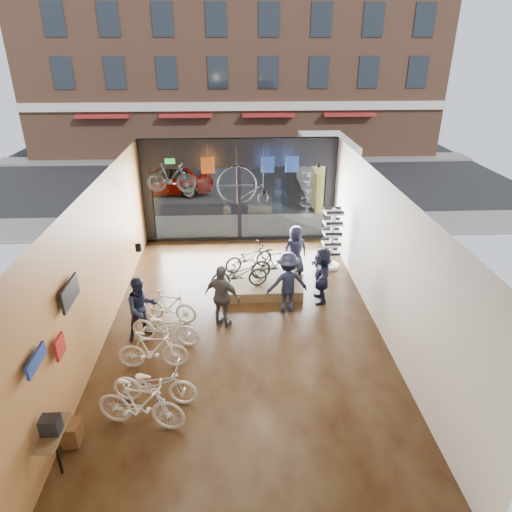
{
  "coord_description": "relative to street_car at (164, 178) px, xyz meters",
  "views": [
    {
      "loc": [
        -0.18,
        -10.03,
        6.77
      ],
      "look_at": [
        0.38,
        1.4,
        1.42
      ],
      "focal_mm": 32.0,
      "sensor_mm": 36.0,
      "label": 1
    }
  ],
  "objects": [
    {
      "name": "customer_3",
      "position": [
        4.8,
        -11.18,
        0.08
      ],
      "size": [
        1.22,
        0.82,
        1.76
      ],
      "primitive_type": "imported",
      "rotation": [
        0.0,
        0.0,
        3.29
      ],
      "color": "#161C33",
      "rests_on": "ground_plane"
    },
    {
      "name": "floor_bike_1",
      "position": [
        1.53,
        -15.26,
        -0.27
      ],
      "size": [
        1.85,
        0.89,
        1.07
      ],
      "primitive_type": "imported",
      "rotation": [
        0.0,
        0.0,
        1.34
      ],
      "color": "beige",
      "rests_on": "ground_plane"
    },
    {
      "name": "jersey_right",
      "position": [
        5.38,
        -6.8,
        2.25
      ],
      "size": [
        0.45,
        0.03,
        0.55
      ],
      "primitive_type": "cube",
      "color": "#1E3F99",
      "rests_on": "ceiling"
    },
    {
      "name": "hung_bike",
      "position": [
        1.4,
        -7.8,
        2.12
      ],
      "size": [
        1.63,
        0.65,
        0.95
      ],
      "primitive_type": "imported",
      "rotation": [
        0.0,
        0.0,
        1.44
      ],
      "color": "black",
      "rests_on": "ceiling"
    },
    {
      "name": "customer_1",
      "position": [
        1.05,
        -12.24,
        0.03
      ],
      "size": [
        1.01,
        0.95,
        1.66
      ],
      "primitive_type": "imported",
      "rotation": [
        0.0,
        0.0,
        0.52
      ],
      "color": "#161C33",
      "rests_on": "ground_plane"
    },
    {
      "name": "jersey_left",
      "position": [
        2.53,
        -6.8,
        2.25
      ],
      "size": [
        0.45,
        0.03,
        0.55
      ],
      "primitive_type": "cube",
      "color": "#CC5919",
      "rests_on": "ceiling"
    },
    {
      "name": "customer_4",
      "position": [
        5.31,
        -8.9,
        0.0
      ],
      "size": [
        0.89,
        0.7,
        1.61
      ],
      "primitive_type": "imported",
      "rotation": [
        0.0,
        0.0,
        3.4
      ],
      "color": "#161C33",
      "rests_on": "ground_plane"
    },
    {
      "name": "sidewalk_near",
      "position": [
        3.58,
        -4.8,
        -0.74
      ],
      "size": [
        30.0,
        2.4,
        0.12
      ],
      "primitive_type": "cube",
      "color": "slate",
      "rests_on": "ground"
    },
    {
      "name": "street_car",
      "position": [
        0.0,
        0.0,
        0.0
      ],
      "size": [
        4.71,
        1.89,
        1.6
      ],
      "primitive_type": "imported",
      "rotation": [
        0.0,
        0.0,
        -1.57
      ],
      "color": "gray",
      "rests_on": "street_road"
    },
    {
      "name": "customer_2",
      "position": [
        3.04,
        -11.84,
        0.07
      ],
      "size": [
        1.1,
        0.86,
        1.73
      ],
      "primitive_type": "imported",
      "rotation": [
        0.0,
        0.0,
        2.64
      ],
      "color": "#3F3F44",
      "rests_on": "ground_plane"
    },
    {
      "name": "wall_merch",
      "position": [
        0.2,
        -15.5,
        0.5
      ],
      "size": [
        0.4,
        2.4,
        2.6
      ],
      "primitive_type": null,
      "color": "navy",
      "rests_on": "wall_left"
    },
    {
      "name": "display_platform",
      "position": [
        4.12,
        -9.86,
        -0.65
      ],
      "size": [
        2.4,
        1.8,
        0.3
      ],
      "primitive_type": "cube",
      "color": "#523A21",
      "rests_on": "ground_plane"
    },
    {
      "name": "floor_bike_2",
      "position": [
        1.69,
        -14.61,
        -0.34
      ],
      "size": [
        1.84,
        0.85,
        0.93
      ],
      "primitive_type": "imported",
      "rotation": [
        0.0,
        0.0,
        1.43
      ],
      "color": "beige",
      "rests_on": "ground_plane"
    },
    {
      "name": "street_road",
      "position": [
        3.58,
        3.0,
        -0.81
      ],
      "size": [
        30.0,
        18.0,
        0.02
      ],
      "primitive_type": "cube",
      "color": "black",
      "rests_on": "ground"
    },
    {
      "name": "penny_farthing",
      "position": [
        3.77,
        -7.48,
        1.7
      ],
      "size": [
        1.64,
        0.06,
        1.31
      ],
      "primitive_type": null,
      "color": "black",
      "rests_on": "ceiling"
    },
    {
      "name": "display_bike_right",
      "position": [
        3.81,
        -9.18,
        -0.08
      ],
      "size": [
        1.69,
        1.17,
        0.84
      ],
      "primitive_type": "imported",
      "rotation": [
        0.0,
        0.0,
        1.99
      ],
      "color": "black",
      "rests_on": "display_platform"
    },
    {
      "name": "sidewalk_far",
      "position": [
        3.58,
        7.0,
        -0.74
      ],
      "size": [
        30.0,
        2.0,
        0.12
      ],
      "primitive_type": "cube",
      "color": "slate",
      "rests_on": "ground"
    },
    {
      "name": "floor_bike_3",
      "position": [
        1.48,
        -13.48,
        -0.32
      ],
      "size": [
        1.6,
        0.48,
        0.96
      ],
      "primitive_type": "imported",
      "rotation": [
        0.0,
        0.0,
        1.56
      ],
      "color": "beige",
      "rests_on": "ground_plane"
    },
    {
      "name": "ground_plane",
      "position": [
        3.58,
        -12.0,
        -0.82
      ],
      "size": [
        7.0,
        12.0,
        0.04
      ],
      "primitive_type": "cube",
      "color": "black",
      "rests_on": "ground"
    },
    {
      "name": "sunglasses_rack",
      "position": [
        6.53,
        -8.55,
        0.23
      ],
      "size": [
        0.7,
        0.62,
        2.06
      ],
      "primitive_type": null,
      "rotation": [
        0.0,
        0.0,
        -0.22
      ],
      "color": "white",
      "rests_on": "ground_plane"
    },
    {
      "name": "display_bike_mid",
      "position": [
        4.63,
        -9.74,
        -0.02
      ],
      "size": [
        1.67,
        0.81,
        0.97
      ],
      "primitive_type": "imported",
      "rotation": [
        0.0,
        0.0,
        1.81
      ],
      "color": "black",
      "rests_on": "display_platform"
    },
    {
      "name": "exit_sign",
      "position": [
        1.18,
        -6.12,
        2.25
      ],
      "size": [
        0.35,
        0.06,
        0.18
      ],
      "primitive_type": "cube",
      "color": "#198C26",
      "rests_on": "storefront"
    },
    {
      "name": "jersey_mid",
      "position": [
        4.55,
        -6.8,
        2.25
      ],
      "size": [
        0.45,
        0.03,
        0.55
      ],
      "primitive_type": "cube",
      "color": "#1E3F99",
      "rests_on": "ceiling"
    },
    {
      "name": "ceiling",
      "position": [
        3.58,
        -12.0,
        3.02
      ],
      "size": [
        7.0,
        12.0,
        0.04
      ],
      "primitive_type": "cube",
      "color": "black",
      "rests_on": "ground"
    },
    {
      "name": "display_bike_left",
      "position": [
        3.5,
        -10.35,
        -0.06
      ],
      "size": [
        1.76,
        0.92,
        0.88
      ],
      "primitive_type": "imported",
      "rotation": [
        0.0,
        0.0,
        1.78
      ],
      "color": "black",
      "rests_on": "display_platform"
    },
    {
      "name": "wall_left",
      "position": [
        0.06,
        -12.0,
        1.1
      ],
      "size": [
        0.04,
        12.0,
        3.8
      ],
      "primitive_type": "cube",
      "color": "#B46C3D",
      "rests_on": "ground"
    },
    {
      "name": "customer_5",
      "position": [
        5.83,
        -10.68,
        0.02
      ],
      "size": [
        0.61,
        1.56,
        1.65
      ],
      "primitive_type": "imported",
      "rotation": [
        0.0,
        0.0,
        4.63
      ],
      "color": "#161C33",
      "rests_on": "ground_plane"
    },
    {
      "name": "floor_bike_5",
      "position": [
        1.61,
        -11.56,
        -0.35
      ],
      "size": [
        1.57,
        0.84,
        0.91
      ],
      "primitive_type": "imported",
      "rotation": [
        0.0,
        0.0,
        1.29
      ],
      "color": "beige",
      "rests_on": "ground_plane"
    },
    {
      "name": "floor_bike_4",
      "position": [
        1.64,
        -12.53,
        -0.34
      ],
      "size": [
        1.84,
        1.04,
        0.92
      ],
      "primitive_type": "imported",
      "rotation": [
        0.0,
        0.0,
        1.31
      ],
      "color": "beige",
      "rests_on": "ground_plane"
    },
    {
      "name": "box_truck",
      "position": [
        7.93,
        -1.0,
        0.5
      ],
      "size": [
        2.2,
        6.61,
        2.6
      ],
      "primitive_type": null,
      "color": "silver",
      "rests_on": "street_road"
    },
    {
      "name": "opposite_building",
      "position": [
        3.58,
        9.5,
        6.2
      ],
      "size": [
        26.0,
        5.0,
        14.0
      ],
      "primitive_type": "cube",
      "color": "brown",
      "rests_on": "ground"
    },
    {
      "name": "wall_right",
      "position": [
        7.1,
        -12.0,
        1.1
      ],
      "size": [
        0.04,
        12.0,
        3.8
      ],
      "primitive_type": "cube",
      "color": "beige",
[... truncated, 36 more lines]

